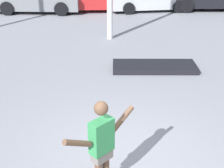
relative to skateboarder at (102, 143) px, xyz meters
name	(u,v)px	position (x,y,z in m)	size (l,w,h in m)	color
ground_plane	(126,162)	(0.43, 0.64, -0.87)	(36.00, 36.00, 0.00)	gray
skateboarder	(102,143)	(0.00, 0.00, 0.00)	(1.04, 0.95, 1.56)	brown
manual_pad	(154,67)	(1.63, 4.82, -0.79)	(2.46, 0.92, 0.16)	black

